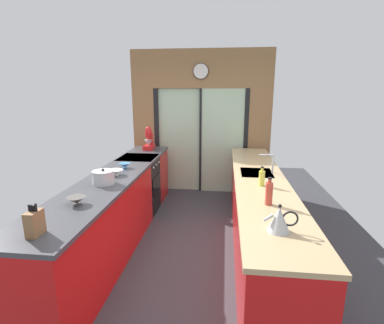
{
  "coord_description": "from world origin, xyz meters",
  "views": [
    {
      "loc": [
        0.47,
        -3.16,
        1.95
      ],
      "look_at": [
        0.02,
        0.75,
        0.99
      ],
      "focal_mm": 27.17,
      "sensor_mm": 36.0,
      "label": 1
    }
  ],
  "objects_px": {
    "oven_range": "(139,185)",
    "knife_block": "(35,223)",
    "stock_pot": "(103,177)",
    "kettle": "(279,219)",
    "mixing_bowl_near": "(77,200)",
    "mixing_bowl_far": "(125,165)",
    "soap_bottle_near": "(269,193)",
    "mixing_bowl_mid": "(115,172)",
    "soap_bottle_far": "(262,178)",
    "stand_mixer": "(149,141)"
  },
  "relations": [
    {
      "from": "mixing_bowl_mid",
      "to": "soap_bottle_far",
      "type": "relative_size",
      "value": 0.91
    },
    {
      "from": "mixing_bowl_near",
      "to": "soap_bottle_far",
      "type": "bearing_deg",
      "value": 23.15
    },
    {
      "from": "mixing_bowl_near",
      "to": "mixing_bowl_far",
      "type": "height_order",
      "value": "mixing_bowl_near"
    },
    {
      "from": "soap_bottle_near",
      "to": "mixing_bowl_far",
      "type": "bearing_deg",
      "value": 147.63
    },
    {
      "from": "soap_bottle_near",
      "to": "stock_pot",
      "type": "bearing_deg",
      "value": 166.74
    },
    {
      "from": "mixing_bowl_near",
      "to": "mixing_bowl_far",
      "type": "xyz_separation_m",
      "value": [
        0.0,
        1.33,
        -0.0
      ]
    },
    {
      "from": "oven_range",
      "to": "knife_block",
      "type": "distance_m",
      "value": 2.66
    },
    {
      "from": "soap_bottle_near",
      "to": "soap_bottle_far",
      "type": "xyz_separation_m",
      "value": [
        0.0,
        0.56,
        -0.02
      ]
    },
    {
      "from": "mixing_bowl_mid",
      "to": "kettle",
      "type": "relative_size",
      "value": 0.78
    },
    {
      "from": "mixing_bowl_near",
      "to": "knife_block",
      "type": "height_order",
      "value": "knife_block"
    },
    {
      "from": "stock_pot",
      "to": "soap_bottle_near",
      "type": "bearing_deg",
      "value": -13.26
    },
    {
      "from": "stock_pot",
      "to": "kettle",
      "type": "relative_size",
      "value": 0.97
    },
    {
      "from": "oven_range",
      "to": "knife_block",
      "type": "relative_size",
      "value": 3.71
    },
    {
      "from": "mixing_bowl_near",
      "to": "stock_pot",
      "type": "relative_size",
      "value": 0.71
    },
    {
      "from": "mixing_bowl_mid",
      "to": "soap_bottle_far",
      "type": "xyz_separation_m",
      "value": [
        1.78,
        -0.21,
        0.05
      ]
    },
    {
      "from": "knife_block",
      "to": "stock_pot",
      "type": "height_order",
      "value": "knife_block"
    },
    {
      "from": "mixing_bowl_far",
      "to": "mixing_bowl_mid",
      "type": "bearing_deg",
      "value": -90.0
    },
    {
      "from": "mixing_bowl_far",
      "to": "soap_bottle_near",
      "type": "relative_size",
      "value": 0.59
    },
    {
      "from": "stock_pot",
      "to": "soap_bottle_near",
      "type": "xyz_separation_m",
      "value": [
        1.78,
        -0.42,
        0.04
      ]
    },
    {
      "from": "mixing_bowl_mid",
      "to": "soap_bottle_far",
      "type": "distance_m",
      "value": 1.79
    },
    {
      "from": "mixing_bowl_mid",
      "to": "stand_mixer",
      "type": "bearing_deg",
      "value": 90.0
    },
    {
      "from": "oven_range",
      "to": "knife_block",
      "type": "xyz_separation_m",
      "value": [
        0.02,
        -2.6,
        0.56
      ]
    },
    {
      "from": "mixing_bowl_near",
      "to": "soap_bottle_near",
      "type": "bearing_deg",
      "value": 6.45
    },
    {
      "from": "kettle",
      "to": "soap_bottle_far",
      "type": "bearing_deg",
      "value": 90.12
    },
    {
      "from": "oven_range",
      "to": "stock_pot",
      "type": "bearing_deg",
      "value": -89.24
    },
    {
      "from": "stock_pot",
      "to": "kettle",
      "type": "distance_m",
      "value": 2.02
    },
    {
      "from": "mixing_bowl_far",
      "to": "soap_bottle_near",
      "type": "bearing_deg",
      "value": -32.37
    },
    {
      "from": "mixing_bowl_mid",
      "to": "stand_mixer",
      "type": "relative_size",
      "value": 0.48
    },
    {
      "from": "mixing_bowl_far",
      "to": "soap_bottle_near",
      "type": "distance_m",
      "value": 2.11
    },
    {
      "from": "mixing_bowl_near",
      "to": "knife_block",
      "type": "distance_m",
      "value": 0.6
    },
    {
      "from": "oven_range",
      "to": "mixing_bowl_far",
      "type": "height_order",
      "value": "mixing_bowl_far"
    },
    {
      "from": "soap_bottle_near",
      "to": "soap_bottle_far",
      "type": "height_order",
      "value": "soap_bottle_near"
    },
    {
      "from": "mixing_bowl_mid",
      "to": "stock_pot",
      "type": "bearing_deg",
      "value": -90.0
    },
    {
      "from": "oven_range",
      "to": "mixing_bowl_near",
      "type": "distance_m",
      "value": 2.07
    },
    {
      "from": "mixing_bowl_far",
      "to": "kettle",
      "type": "bearing_deg",
      "value": -43.02
    },
    {
      "from": "soap_bottle_near",
      "to": "knife_block",
      "type": "bearing_deg",
      "value": -155.75
    },
    {
      "from": "stand_mixer",
      "to": "soap_bottle_near",
      "type": "distance_m",
      "value": 3.02
    },
    {
      "from": "knife_block",
      "to": "soap_bottle_near",
      "type": "xyz_separation_m",
      "value": [
        1.78,
        0.8,
        0.02
      ]
    },
    {
      "from": "knife_block",
      "to": "stand_mixer",
      "type": "height_order",
      "value": "stand_mixer"
    },
    {
      "from": "mixing_bowl_near",
      "to": "soap_bottle_far",
      "type": "xyz_separation_m",
      "value": [
        1.78,
        0.76,
        0.05
      ]
    },
    {
      "from": "stand_mixer",
      "to": "soap_bottle_near",
      "type": "xyz_separation_m",
      "value": [
        1.78,
        -2.44,
        -0.05
      ]
    },
    {
      "from": "soap_bottle_far",
      "to": "stand_mixer",
      "type": "bearing_deg",
      "value": 133.42
    },
    {
      "from": "mixing_bowl_far",
      "to": "kettle",
      "type": "relative_size",
      "value": 0.6
    },
    {
      "from": "mixing_bowl_near",
      "to": "stock_pot",
      "type": "distance_m",
      "value": 0.62
    },
    {
      "from": "stock_pot",
      "to": "knife_block",
      "type": "bearing_deg",
      "value": -90.0
    },
    {
      "from": "soap_bottle_near",
      "to": "soap_bottle_far",
      "type": "bearing_deg",
      "value": 90.0
    },
    {
      "from": "mixing_bowl_far",
      "to": "soap_bottle_far",
      "type": "xyz_separation_m",
      "value": [
        1.78,
        -0.57,
        0.06
      ]
    },
    {
      "from": "stock_pot",
      "to": "kettle",
      "type": "height_order",
      "value": "kettle"
    },
    {
      "from": "soap_bottle_near",
      "to": "soap_bottle_far",
      "type": "relative_size",
      "value": 1.19
    },
    {
      "from": "mixing_bowl_near",
      "to": "kettle",
      "type": "relative_size",
      "value": 0.69
    }
  ]
}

